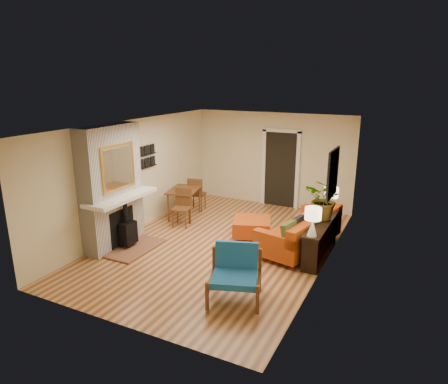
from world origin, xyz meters
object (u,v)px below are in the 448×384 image
Objects in this scene: sofa at (303,232)px; dining_table at (187,195)px; console_table at (321,229)px; blue_chair at (235,270)px; houseplant at (325,199)px; lamp_far at (331,196)px; lamp_near at (313,218)px; ottoman at (252,226)px.

dining_table reaches higher than sofa.
console_table is (3.65, -0.80, -0.03)m from dining_table.
console_table is at bearing -12.34° from dining_table.
blue_chair is 2.64m from houseplant.
dining_table is (-2.76, 2.97, 0.13)m from blue_chair.
lamp_near is at bearing -90.00° from lamp_far.
lamp_far is at bearing 88.94° from houseplant.
houseplant reaches higher than dining_table.
blue_chair is at bearing -73.41° from ottoman.
lamp_near is (3.65, -1.57, 0.46)m from dining_table.
console_table is at bearing 67.75° from blue_chair.
lamp_near is at bearing -67.13° from sofa.
dining_table is at bearing 179.38° from lamp_far.
houseplant is at bearing 3.13° from sofa.
ottoman is 1.95× the size of lamp_far.
console_table is 0.91m from lamp_near.
dining_table is at bearing 169.48° from sofa.
houseplant reaches higher than console_table.
houseplant is at bearing 69.81° from blue_chair.
ottoman is 2.09m from dining_table.
ottoman is 1.71m from console_table.
console_table is 3.43× the size of lamp_near.
blue_chair is 4.06m from dining_table.
lamp_near is (1.64, -1.11, 0.82)m from ottoman.
lamp_near is (0.41, -0.97, 0.68)m from sofa.
lamp_far reaches higher than sofa.
ottoman is 2.14m from lamp_near.
lamp_far reaches higher than console_table.
houseplant is (-0.01, 0.22, 0.57)m from console_table.
dining_table reaches higher than console_table.
blue_chair is (-0.48, -2.37, 0.10)m from sofa.
ottoman is 0.57× the size of console_table.
lamp_far is at bearing 90.00° from lamp_near.
lamp_far reaches higher than dining_table.
lamp_near reaches higher than sofa.
ottoman is at bearing 106.59° from blue_chair.
houseplant is at bearing 90.58° from lamp_near.
houseplant reaches higher than blue_chair.
lamp_near reaches higher than ottoman.
blue_chair is (0.75, -2.51, 0.23)m from ottoman.
blue_chair reaches higher than ottoman.
ottoman is at bearing 145.80° from lamp_near.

